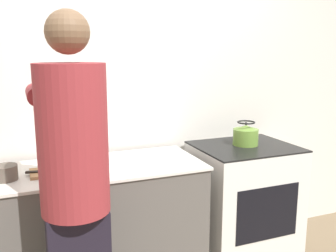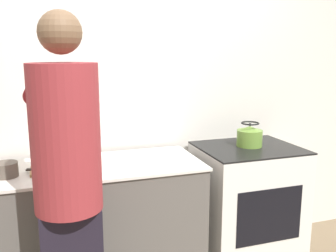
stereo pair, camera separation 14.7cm
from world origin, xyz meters
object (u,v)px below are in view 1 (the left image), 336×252
cutting_board (54,172)px  oven (243,203)px  person (75,185)px  knife (46,171)px  kettle (246,135)px  bowl_prep (5,173)px

cutting_board → oven: bearing=2.0°
person → knife: 0.52m
kettle → bowl_prep: size_ratio=1.39×
knife → bowl_prep: 0.23m
person → knife: (-0.10, 0.51, -0.07)m
kettle → cutting_board: bearing=-177.0°
person → bowl_prep: person is taller
kettle → person: bearing=-156.5°
oven → knife: size_ratio=3.67×
knife → kettle: bearing=14.7°
cutting_board → knife: (-0.05, -0.01, 0.01)m
oven → kettle: size_ratio=4.81×
kettle → bowl_prep: 1.71m
oven → kettle: 0.54m
oven → cutting_board: (-1.41, -0.05, 0.45)m
oven → knife: bearing=-177.5°
oven → knife: (-1.46, -0.06, 0.46)m
cutting_board → bowl_prep: (-0.27, -0.03, 0.03)m
cutting_board → person: bearing=-84.2°
knife → person: bearing=-67.3°
cutting_board → kettle: size_ratio=1.49×
bowl_prep → cutting_board: bearing=5.5°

